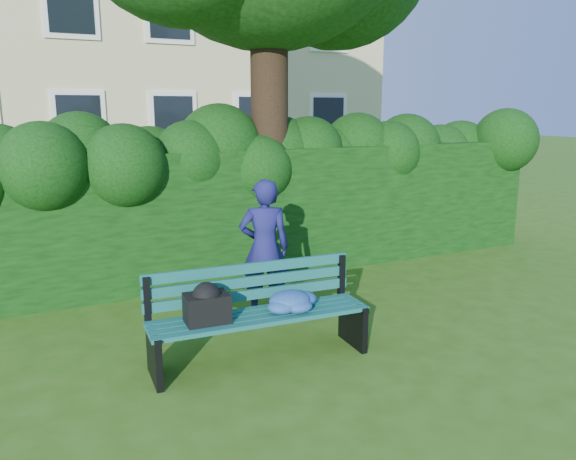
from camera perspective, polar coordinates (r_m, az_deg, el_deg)
name	(u,v)px	position (r m, az deg, el deg)	size (l,w,h in m)	color
ground	(312,323)	(6.35, 2.44, -9.45)	(80.00, 80.00, 0.00)	#305612
hedge	(238,212)	(8.03, -5.07, 1.82)	(10.00, 1.00, 1.80)	black
park_bench	(256,309)	(5.31, -3.23, -8.04)	(2.11, 0.68, 0.89)	#0F4F4A
man_reading	(265,248)	(6.38, -2.40, -1.86)	(0.58, 0.38, 1.59)	#171851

